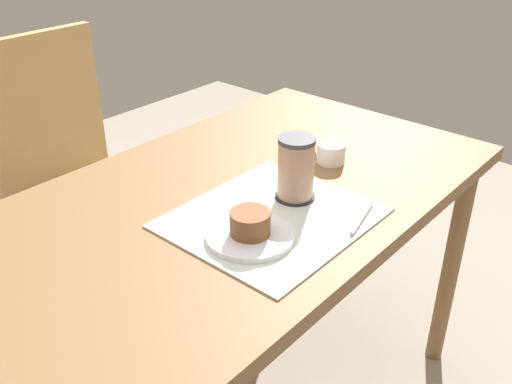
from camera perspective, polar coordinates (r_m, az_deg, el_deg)
The scene contains 9 objects.
dining_table at distance 1.30m, azimuth -3.02°, elevation -3.56°, with size 1.36×0.73×0.74m.
wooden_chair at distance 1.89m, azimuth -17.58°, elevation 1.34°, with size 0.42×0.42×0.96m.
placemat at distance 1.18m, azimuth 1.47°, elevation -2.65°, with size 0.40×0.35×0.00m, color silver.
pastry_plate at distance 1.11m, azimuth -0.59°, elevation -4.38°, with size 0.17×0.17×0.01m, color white.
pastry at distance 1.10m, azimuth -0.59°, elevation -3.10°, with size 0.08×0.08×0.05m, color brown.
coffee_coaster at distance 1.26m, azimuth 3.90°, elevation -0.41°, with size 0.09×0.09×0.01m, color #232328.
coffee_mug at distance 1.22m, azimuth 4.07°, elevation 2.52°, with size 0.11×0.08×0.14m.
teaspoon at distance 1.19m, azimuth 10.52°, elevation -2.60°, with size 0.01×0.01×0.13m, color silver.
sugar_bowl at distance 1.42m, azimuth 7.51°, elevation 3.88°, with size 0.07×0.07×0.05m, color white.
Camera 1 is at (-0.78, -0.77, 1.36)m, focal length 40.00 mm.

